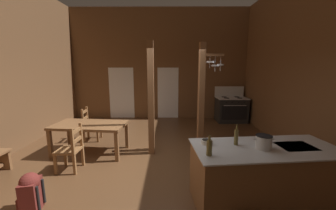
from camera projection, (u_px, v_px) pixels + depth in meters
ground_plane at (151, 169)px, 4.38m from camera, size 7.67×9.33×0.10m
wall_back at (159, 65)px, 8.23m from camera, size 7.67×0.14×4.32m
wall_right at (331, 63)px, 3.95m from camera, size 0.14×9.33×4.32m
glazed_door_back_left at (122, 93)px, 8.38m from camera, size 1.00×0.01×2.05m
glazed_panel_back_right at (168, 93)px, 8.37m from camera, size 0.84×0.01×2.05m
kitchen_island at (263, 176)px, 3.15m from camera, size 2.24×1.17×0.92m
stove_range at (231, 109)px, 7.90m from camera, size 1.16×0.84×1.32m
support_post_with_pot_rack at (203, 93)px, 5.11m from camera, size 0.63×0.25×2.67m
support_post_center at (151, 100)px, 4.83m from camera, size 0.14×0.14×2.67m
dining_table at (90, 127)px, 4.98m from camera, size 1.77×1.05×0.74m
ladderback_chair_near_window at (71, 149)px, 4.18m from camera, size 0.45×0.45×0.95m
ladderback_chair_by_post at (90, 125)px, 5.90m from camera, size 0.47×0.47×0.95m
backpack at (31, 191)px, 3.00m from camera, size 0.34×0.36×0.60m
stockpot_on_counter at (264, 142)px, 2.99m from camera, size 0.30×0.23×0.20m
mixing_bowl_on_counter at (207, 142)px, 3.19m from camera, size 0.18×0.18×0.06m
bottle_tall_on_counter at (209, 148)px, 2.76m from camera, size 0.08×0.08×0.28m
bottle_short_on_counter at (236, 137)px, 3.13m from camera, size 0.06×0.06×0.32m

